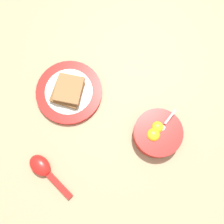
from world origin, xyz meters
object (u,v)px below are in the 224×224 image
Objects in this scene: toast_plate at (69,92)px; soup_spoon at (43,169)px; egg_bowl at (157,133)px; toast_sandwich at (68,91)px.

soup_spoon is (-0.16, -0.20, 0.01)m from toast_plate.
egg_bowl is 0.32m from toast_sandwich.
egg_bowl reaches higher than soup_spoon.
egg_bowl reaches higher than toast_plate.
soup_spoon is at bearing 173.71° from egg_bowl.
toast_sandwich is at bearing 130.86° from egg_bowl.
toast_sandwich is (-0.00, -0.00, 0.03)m from toast_plate.
egg_bowl is 0.38m from soup_spoon.
egg_bowl is at bearing -49.14° from toast_sandwich.
toast_plate is 1.64× the size of toast_sandwich.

